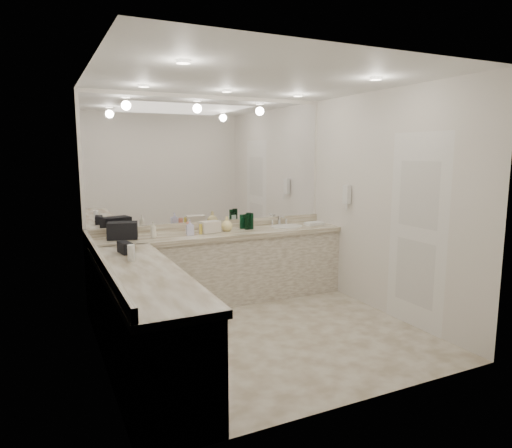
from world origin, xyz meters
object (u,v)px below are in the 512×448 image
black_toiletry_bag (123,231)px  hand_towel (314,223)px  cream_cosmetic_case (210,227)px  sink (287,227)px  soap_bottle_b (190,227)px  wall_phone (347,195)px  soap_bottle_c (227,224)px  soap_bottle_a (153,230)px

black_toiletry_bag → hand_towel: bearing=-1.9°
black_toiletry_bag → cream_cosmetic_case: 1.05m
sink → soap_bottle_b: (-1.36, -0.05, 0.10)m
sink → hand_towel: hand_towel is taller
wall_phone → soap_bottle_c: size_ratio=1.26×
black_toiletry_bag → hand_towel: (2.56, -0.09, -0.08)m
hand_towel → soap_bottle_a: soap_bottle_a is taller
wall_phone → hand_towel: (-0.19, 0.47, -0.43)m
hand_towel → soap_bottle_b: soap_bottle_b is taller
soap_bottle_a → sink: bearing=0.8°
sink → soap_bottle_b: bearing=-177.9°
wall_phone → soap_bottle_a: (-2.41, 0.47, -0.35)m
sink → cream_cosmetic_case: bearing=179.7°
wall_phone → hand_towel: bearing=111.9°
sink → wall_phone: bearing=-39.6°
wall_phone → soap_bottle_b: 2.05m
black_toiletry_bag → soap_bottle_c: same height
cream_cosmetic_case → hand_towel: 1.51m
hand_towel → soap_bottle_c: 1.28m
sink → soap_bottle_a: size_ratio=2.31×
soap_bottle_b → sink: bearing=2.1°
soap_bottle_a → soap_bottle_b: (0.44, -0.02, 0.00)m
hand_towel → soap_bottle_a: (-2.22, 0.01, 0.08)m
cream_cosmetic_case → soap_bottle_b: (-0.27, -0.05, 0.03)m
soap_bottle_c → black_toiletry_bag: bearing=178.8°
soap_bottle_a → soap_bottle_b: size_ratio=0.99×
cream_cosmetic_case → soap_bottle_b: size_ratio=1.27×
hand_towel → soap_bottle_c: (-1.27, 0.06, 0.08)m
sink → cream_cosmetic_case: cream_cosmetic_case is taller
soap_bottle_b → wall_phone: bearing=-12.9°
black_toiletry_bag → soap_bottle_a: bearing=-12.8°
wall_phone → cream_cosmetic_case: wall_phone is taller
hand_towel → soap_bottle_a: 2.22m
wall_phone → hand_towel: size_ratio=1.00×
cream_cosmetic_case → hand_towel: cream_cosmetic_case is taller
soap_bottle_a → wall_phone: bearing=-11.1°
soap_bottle_c → sink: bearing=-1.6°
soap_bottle_a → soap_bottle_c: same height
cream_cosmetic_case → soap_bottle_a: (-0.71, -0.03, 0.03)m
cream_cosmetic_case → soap_bottle_c: soap_bottle_c is taller
wall_phone → soap_bottle_b: (-1.97, 0.45, -0.35)m
cream_cosmetic_case → sink: bearing=-10.0°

